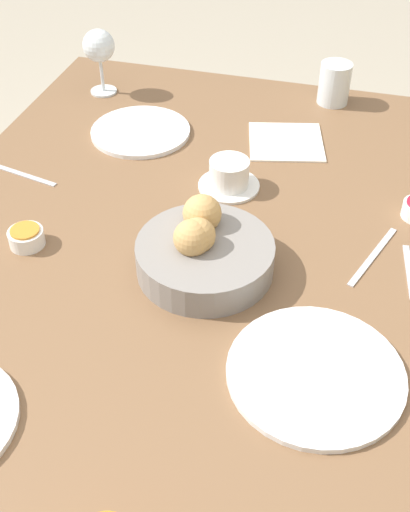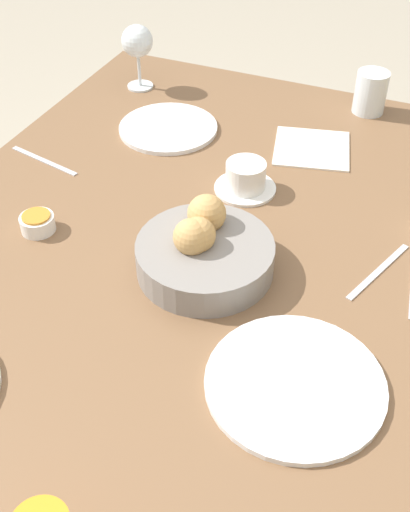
% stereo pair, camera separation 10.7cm
% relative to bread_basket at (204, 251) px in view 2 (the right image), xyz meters
% --- Properties ---
extents(ground_plane, '(10.00, 10.00, 0.00)m').
position_rel_bread_basket_xyz_m(ground_plane, '(0.02, -0.04, -0.74)').
color(ground_plane, '#A89E89').
extents(dining_table, '(1.51, 1.03, 0.70)m').
position_rel_bread_basket_xyz_m(dining_table, '(0.02, -0.04, -0.11)').
color(dining_table, brown).
rests_on(dining_table, ground_plane).
extents(bread_basket, '(0.23, 0.23, 0.11)m').
position_rel_bread_basket_xyz_m(bread_basket, '(0.00, 0.00, 0.00)').
color(bread_basket, gray).
rests_on(bread_basket, dining_table).
extents(plate_near_left, '(0.22, 0.22, 0.01)m').
position_rel_bread_basket_xyz_m(plate_near_left, '(-0.39, -0.25, -0.03)').
color(plate_near_left, white).
rests_on(plate_near_left, dining_table).
extents(plate_far_center, '(0.26, 0.26, 0.01)m').
position_rel_bread_basket_xyz_m(plate_far_center, '(0.18, 0.22, -0.03)').
color(plate_far_center, white).
rests_on(plate_far_center, dining_table).
extents(water_tumbler, '(0.07, 0.07, 0.10)m').
position_rel_bread_basket_xyz_m(water_tumbler, '(-0.65, 0.14, 0.01)').
color(water_tumbler, silver).
rests_on(water_tumbler, dining_table).
extents(wine_glass, '(0.08, 0.08, 0.16)m').
position_rel_bread_basket_xyz_m(wine_glass, '(-0.56, -0.41, 0.08)').
color(wine_glass, silver).
rests_on(wine_glass, dining_table).
extents(coffee_cup, '(0.12, 0.12, 0.06)m').
position_rel_bread_basket_xyz_m(coffee_cup, '(-0.24, -0.02, -0.01)').
color(coffee_cup, white).
rests_on(coffee_cup, dining_table).
extents(jam_bowl_honey, '(0.06, 0.06, 0.03)m').
position_rel_bread_basket_xyz_m(jam_bowl_honey, '(0.03, -0.32, -0.02)').
color(jam_bowl_honey, white).
rests_on(jam_bowl_honey, dining_table).
extents(fork_silver, '(0.05, 0.18, 0.00)m').
position_rel_bread_basket_xyz_m(fork_silver, '(-0.17, -0.44, -0.04)').
color(fork_silver, '#B7B7BC').
rests_on(fork_silver, dining_table).
extents(knife_silver, '(0.17, 0.07, 0.00)m').
position_rel_bread_basket_xyz_m(knife_silver, '(-0.11, 0.28, -0.04)').
color(knife_silver, '#B7B7BC').
rests_on(knife_silver, dining_table).
extents(napkin, '(0.19, 0.19, 0.00)m').
position_rel_bread_basket_xyz_m(napkin, '(-0.44, 0.06, -0.03)').
color(napkin, silver).
rests_on(napkin, dining_table).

